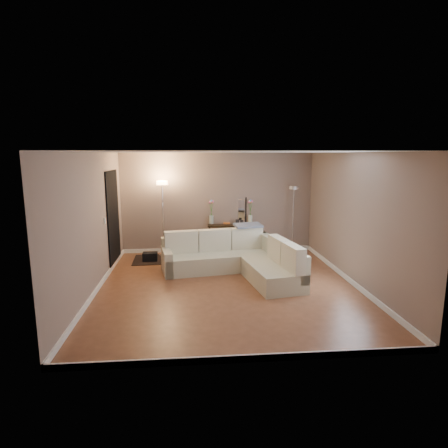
{
  "coord_description": "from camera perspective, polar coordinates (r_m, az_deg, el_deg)",
  "views": [
    {
      "loc": [
        -0.69,
        -6.97,
        2.56
      ],
      "look_at": [
        0.0,
        0.8,
        1.1
      ],
      "focal_mm": 30.0,
      "sensor_mm": 36.0,
      "label": 1
    }
  ],
  "objects": [
    {
      "name": "sectional_sofa",
      "position": [
        8.17,
        2.05,
        -5.3
      ],
      "size": [
        2.86,
        2.5,
        0.88
      ],
      "color": "beige",
      "rests_on": "floor"
    },
    {
      "name": "ceiling",
      "position": [
        7.01,
        0.59,
        10.96
      ],
      "size": [
        5.0,
        5.5,
        0.01
      ],
      "primitive_type": "cube",
      "color": "white",
      "rests_on": "ground"
    },
    {
      "name": "floor_lamp_lit",
      "position": [
        9.48,
        -9.33,
        3.1
      ],
      "size": [
        0.28,
        0.28,
        1.91
      ],
      "color": "silver",
      "rests_on": "floor"
    },
    {
      "name": "throw_blanket",
      "position": [
        8.72,
        3.68,
        -0.2
      ],
      "size": [
        0.69,
        0.49,
        0.08
      ],
      "primitive_type": "cube",
      "rotation": [
        0.1,
        0.0,
        0.22
      ],
      "color": "slate",
      "rests_on": "sectional_sofa"
    },
    {
      "name": "wall_left",
      "position": [
        7.32,
        -19.39,
        0.07
      ],
      "size": [
        0.02,
        5.5,
        2.6
      ],
      "primitive_type": "cube",
      "color": "gray",
      "rests_on": "ground"
    },
    {
      "name": "floor_lamp_unlit",
      "position": [
        9.82,
        10.53,
        2.69
      ],
      "size": [
        0.26,
        0.26,
        1.75
      ],
      "color": "silver",
      "rests_on": "floor"
    },
    {
      "name": "baseboard_back",
      "position": [
        10.05,
        -0.97,
        -3.87
      ],
      "size": [
        5.0,
        0.03,
        0.1
      ],
      "primitive_type": "cube",
      "color": "white",
      "rests_on": "ground"
    },
    {
      "name": "console_table",
      "position": [
        9.88,
        0.59,
        -1.93
      ],
      "size": [
        1.22,
        0.37,
        0.74
      ],
      "color": "black",
      "rests_on": "floor"
    },
    {
      "name": "doorway",
      "position": [
        8.98,
        -16.5,
        0.8
      ],
      "size": [
        0.02,
        1.2,
        2.2
      ],
      "primitive_type": "cube",
      "color": "black",
      "rests_on": "ground"
    },
    {
      "name": "flower_vase_left",
      "position": [
        9.75,
        -1.93,
        1.6
      ],
      "size": [
        0.14,
        0.12,
        0.63
      ],
      "color": "silver",
      "rests_on": "console_table"
    },
    {
      "name": "table_decor",
      "position": [
        9.78,
        1.05,
        0.21
      ],
      "size": [
        0.51,
        0.12,
        0.12
      ],
      "color": "orange",
      "rests_on": "console_table"
    },
    {
      "name": "floor",
      "position": [
        7.46,
        0.55,
        -9.51
      ],
      "size": [
        5.0,
        5.5,
        0.01
      ],
      "primitive_type": "cube",
      "color": "brown",
      "rests_on": "ground"
    },
    {
      "name": "charcoal_rug",
      "position": [
        9.4,
        -9.82,
        -5.32
      ],
      "size": [
        1.27,
        0.97,
        0.02
      ],
      "primitive_type": "cube",
      "rotation": [
        0.0,
        0.0,
        0.03
      ],
      "color": "black",
      "rests_on": "floor"
    },
    {
      "name": "wall_back",
      "position": [
        9.84,
        -1.0,
        3.24
      ],
      "size": [
        5.0,
        0.02,
        2.6
      ],
      "primitive_type": "cube",
      "color": "gray",
      "rests_on": "ground"
    },
    {
      "name": "baseboard_front",
      "position": [
        4.97,
        3.8,
        -19.74
      ],
      "size": [
        5.0,
        0.03,
        0.1
      ],
      "primitive_type": "cube",
      "color": "white",
      "rests_on": "ground"
    },
    {
      "name": "switch_plate",
      "position": [
        8.14,
        -17.7,
        0.47
      ],
      "size": [
        0.02,
        0.08,
        0.12
      ],
      "primitive_type": "cube",
      "color": "white",
      "rests_on": "ground"
    },
    {
      "name": "wall_front",
      "position": [
        4.45,
        4.05,
        -5.87
      ],
      "size": [
        5.0,
        0.02,
        2.6
      ],
      "primitive_type": "cube",
      "color": "gray",
      "rests_on": "ground"
    },
    {
      "name": "leaning_mirror",
      "position": [
        9.91,
        0.99,
        2.18
      ],
      "size": [
        0.85,
        0.07,
        0.67
      ],
      "color": "black",
      "rests_on": "console_table"
    },
    {
      "name": "wall_right",
      "position": [
        7.77,
        19.31,
        0.67
      ],
      "size": [
        0.02,
        5.5,
        2.6
      ],
      "primitive_type": "cube",
      "color": "gray",
      "rests_on": "ground"
    },
    {
      "name": "black_bag",
      "position": [
        9.29,
        -11.19,
        -4.98
      ],
      "size": [
        0.36,
        0.26,
        0.23
      ],
      "primitive_type": "cube",
      "rotation": [
        0.0,
        0.0,
        0.03
      ],
      "color": "black",
      "rests_on": "charcoal_rug"
    },
    {
      "name": "flower_vase_right",
      "position": [
        9.82,
        4.02,
        1.64
      ],
      "size": [
        0.14,
        0.12,
        0.63
      ],
      "color": "silver",
      "rests_on": "console_table"
    },
    {
      "name": "baseboard_left",
      "position": [
        7.63,
        -18.63,
        -9.2
      ],
      "size": [
        0.03,
        5.5,
        0.1
      ],
      "primitive_type": "cube",
      "color": "white",
      "rests_on": "ground"
    },
    {
      "name": "baseboard_right",
      "position": [
        8.06,
        18.6,
        -8.12
      ],
      "size": [
        0.03,
        5.5,
        0.1
      ],
      "primitive_type": "cube",
      "color": "white",
      "rests_on": "ground"
    }
  ]
}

